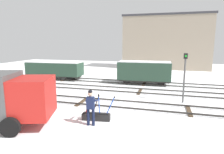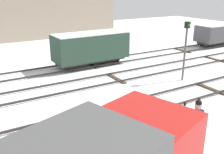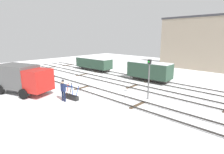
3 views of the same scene
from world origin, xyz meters
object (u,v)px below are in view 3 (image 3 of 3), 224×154
(delivery_truck, at_px, (23,78))
(signal_post, at_px, (149,75))
(freight_car_far_end, at_px, (149,70))
(freight_car_near_switch, at_px, (94,63))
(switch_lever_frame, at_px, (71,96))
(rail_worker, at_px, (64,89))

(delivery_truck, height_order, signal_post, signal_post)
(signal_post, xyz_separation_m, freight_car_far_end, (-3.31, 5.51, -0.80))
(freight_car_far_end, distance_m, freight_car_near_switch, 10.11)
(switch_lever_frame, distance_m, freight_car_near_switch, 13.34)
(freight_car_far_end, bearing_deg, switch_lever_frame, -99.58)
(signal_post, bearing_deg, freight_car_far_end, 120.98)
(freight_car_far_end, xyz_separation_m, freight_car_near_switch, (-10.11, -0.00, -0.15))
(switch_lever_frame, relative_size, freight_car_far_end, 0.35)
(switch_lever_frame, distance_m, rail_worker, 1.04)
(freight_car_far_end, bearing_deg, rail_worker, -99.31)
(rail_worker, height_order, freight_car_far_end, freight_car_far_end)
(rail_worker, bearing_deg, switch_lever_frame, 78.90)
(switch_lever_frame, distance_m, signal_post, 6.85)
(rail_worker, bearing_deg, freight_car_far_end, 74.83)
(delivery_truck, relative_size, signal_post, 1.72)
(freight_car_far_end, bearing_deg, freight_car_near_switch, 178.50)
(rail_worker, height_order, signal_post, signal_post)
(delivery_truck, distance_m, signal_post, 11.46)
(freight_car_far_end, relative_size, freight_car_near_switch, 0.81)
(freight_car_near_switch, bearing_deg, rail_worker, -52.88)
(switch_lever_frame, bearing_deg, signal_post, 36.65)
(delivery_truck, bearing_deg, freight_car_far_end, 45.84)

